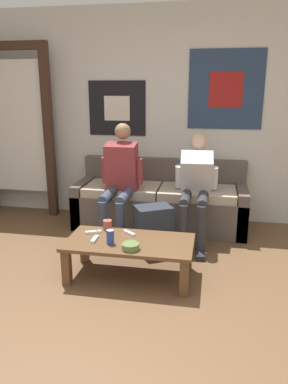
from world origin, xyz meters
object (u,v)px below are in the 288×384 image
object	(u,v)px
ceramic_bowl	(130,246)
drink_can_blue	(110,237)
couch	(160,203)
game_controller_near_right	(95,239)
person_seated_adult	(120,178)
person_seated_teen	(196,183)
pillar_candle	(107,225)
backpack	(154,230)
game_controller_near_left	(93,232)
game_controller_far_center	(129,233)
coffee_table	(130,247)

from	to	relation	value
ceramic_bowl	drink_can_blue	xyz separation A→B (m)	(-0.19, 0.08, 0.03)
couch	game_controller_near_right	world-z (taller)	couch
person_seated_adult	person_seated_teen	bearing A→B (deg)	5.61
couch	pillar_candle	bearing A→B (deg)	-107.11
backpack	ceramic_bowl	world-z (taller)	backpack
game_controller_near_left	game_controller_far_center	world-z (taller)	same
couch	person_seated_teen	bearing A→B (deg)	-36.59
drink_can_blue	coffee_table	bearing A→B (deg)	31.98
ceramic_bowl	game_controller_near_left	size ratio (longest dim) A/B	1.04
coffee_table	backpack	distance (m)	0.61
backpack	game_controller_near_left	world-z (taller)	backpack
game_controller_near_left	pillar_candle	bearing A→B (deg)	47.53
person_seated_teen	coffee_table	bearing A→B (deg)	-116.72
backpack	game_controller_near_left	xyz separation A→B (m)	(-0.48, -0.49, 0.13)
person_seated_teen	game_controller_near_right	xyz separation A→B (m)	(-0.80, -1.05, -0.27)
person_seated_teen	pillar_candle	size ratio (longest dim) A/B	10.76
backpack	pillar_candle	distance (m)	0.56
couch	backpack	bearing A→B (deg)	-87.21
game_controller_near_right	person_seated_teen	bearing A→B (deg)	52.62
coffee_table	pillar_candle	world-z (taller)	pillar_candle
coffee_table	game_controller_near_right	xyz separation A→B (m)	(-0.30, -0.05, 0.07)
game_controller_far_center	game_controller_near_right	bearing A→B (deg)	-143.97
person_seated_adult	game_controller_near_left	bearing A→B (deg)	-93.14
couch	game_controller_far_center	distance (m)	1.18
person_seated_teen	game_controller_near_left	bearing A→B (deg)	-133.95
backpack	pillar_candle	xyz separation A→B (m)	(-0.37, -0.38, 0.17)
couch	game_controller_near_right	size ratio (longest dim) A/B	13.88
person_seated_teen	ceramic_bowl	distance (m)	1.29
person_seated_adult	game_controller_near_left	xyz separation A→B (m)	(-0.04, -0.82, -0.31)
couch	coffee_table	xyz separation A→B (m)	(-0.08, -1.32, 0.01)
couch	backpack	distance (m)	0.72
drink_can_blue	game_controller_near_right	xyz separation A→B (m)	(-0.15, 0.04, -0.05)
couch	game_controller_near_right	distance (m)	1.42
coffee_table	person_seated_adult	world-z (taller)	person_seated_adult
coffee_table	pillar_candle	distance (m)	0.35
coffee_table	drink_can_blue	bearing A→B (deg)	-148.02
person_seated_adult	game_controller_near_left	size ratio (longest dim) A/B	8.58
game_controller_near_left	game_controller_near_right	bearing A→B (deg)	-67.67
ceramic_bowl	game_controller_near_left	distance (m)	0.49
person_seated_teen	drink_can_blue	bearing A→B (deg)	-120.71
couch	person_seated_adult	xyz separation A→B (m)	(-0.40, -0.40, 0.39)
backpack	drink_can_blue	distance (m)	0.76
pillar_candle	person_seated_adult	bearing A→B (deg)	94.69
pillar_candle	game_controller_far_center	size ratio (longest dim) A/B	0.79
person_seated_teen	couch	bearing A→B (deg)	143.41
couch	ceramic_bowl	bearing A→B (deg)	-91.29
person_seated_adult	drink_can_blue	bearing A→B (deg)	-80.40
game_controller_near_left	game_controller_far_center	xyz separation A→B (m)	(0.33, 0.04, 0.00)
coffee_table	game_controller_near_right	distance (m)	0.31
pillar_candle	game_controller_far_center	distance (m)	0.24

